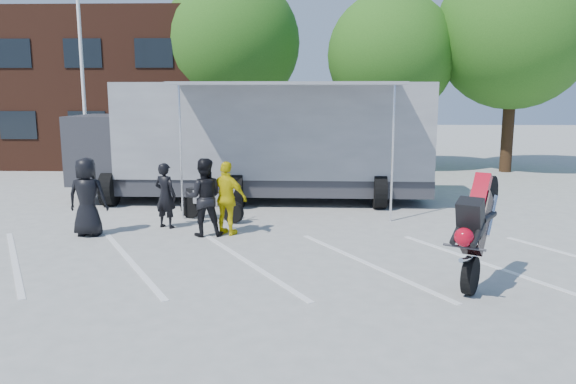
# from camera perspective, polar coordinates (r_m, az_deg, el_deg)

# --- Properties ---
(ground) EXTENTS (100.00, 100.00, 0.00)m
(ground) POSITION_cam_1_polar(r_m,az_deg,el_deg) (10.51, -5.67, -8.78)
(ground) COLOR #ABABA6
(ground) RESTS_ON ground
(parking_bay_lines) EXTENTS (18.09, 13.33, 0.01)m
(parking_bay_lines) POSITION_cam_1_polar(r_m,az_deg,el_deg) (11.45, -5.03, -7.14)
(parking_bay_lines) COLOR white
(parking_bay_lines) RESTS_ON ground
(office_building) EXTENTS (18.00, 8.00, 7.00)m
(office_building) POSITION_cam_1_polar(r_m,az_deg,el_deg) (30.07, -20.69, 9.67)
(office_building) COLOR #492417
(office_building) RESTS_ON ground
(flagpole) EXTENTS (1.61, 0.12, 8.00)m
(flagpole) POSITION_cam_1_polar(r_m,az_deg,el_deg) (21.31, -19.68, 14.00)
(flagpole) COLOR white
(flagpole) RESTS_ON ground
(tree_left) EXTENTS (6.12, 6.12, 8.64)m
(tree_left) POSITION_cam_1_polar(r_m,az_deg,el_deg) (26.16, -5.76, 14.82)
(tree_left) COLOR #382314
(tree_left) RESTS_ON ground
(tree_mid) EXTENTS (5.44, 5.44, 7.68)m
(tree_mid) POSITION_cam_1_polar(r_m,az_deg,el_deg) (25.17, 10.42, 13.48)
(tree_mid) COLOR #382314
(tree_mid) RESTS_ON ground
(tree_right) EXTENTS (6.46, 6.46, 9.12)m
(tree_right) POSITION_cam_1_polar(r_m,az_deg,el_deg) (25.97, 22.02, 14.88)
(tree_right) COLOR #382314
(tree_right) RESTS_ON ground
(transporter_truck) EXTENTS (11.67, 5.81, 3.68)m
(transporter_truck) POSITION_cam_1_polar(r_m,az_deg,el_deg) (17.89, -2.95, -0.84)
(transporter_truck) COLOR #96989E
(transporter_truck) RESTS_ON ground
(parked_motorcycle) EXTENTS (2.09, 1.45, 1.04)m
(parked_motorcycle) POSITION_cam_1_polar(r_m,az_deg,el_deg) (15.19, -7.76, -2.89)
(parked_motorcycle) COLOR #B3B3B7
(parked_motorcycle) RESTS_ON ground
(stunt_bike_rider) EXTENTS (1.71, 2.04, 2.19)m
(stunt_bike_rider) POSITION_cam_1_polar(r_m,az_deg,el_deg) (10.82, 18.93, -8.74)
(stunt_bike_rider) COLOR black
(stunt_bike_rider) RESTS_ON ground
(spectator_leather_a) EXTENTS (0.92, 0.60, 1.88)m
(spectator_leather_a) POSITION_cam_1_polar(r_m,az_deg,el_deg) (14.14, -19.72, -0.48)
(spectator_leather_a) COLOR black
(spectator_leather_a) RESTS_ON ground
(spectator_leather_b) EXTENTS (0.71, 0.61, 1.66)m
(spectator_leather_b) POSITION_cam_1_polar(r_m,az_deg,el_deg) (14.45, -12.35, -0.34)
(spectator_leather_b) COLOR black
(spectator_leather_b) RESTS_ON ground
(spectator_leather_c) EXTENTS (0.99, 0.82, 1.87)m
(spectator_leather_c) POSITION_cam_1_polar(r_m,az_deg,el_deg) (13.47, -8.55, -0.53)
(spectator_leather_c) COLOR black
(spectator_leather_c) RESTS_ON ground
(spectator_hivis) EXTENTS (1.13, 0.79, 1.78)m
(spectator_hivis) POSITION_cam_1_polar(r_m,az_deg,el_deg) (13.47, -6.21, -0.66)
(spectator_hivis) COLOR yellow
(spectator_hivis) RESTS_ON ground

